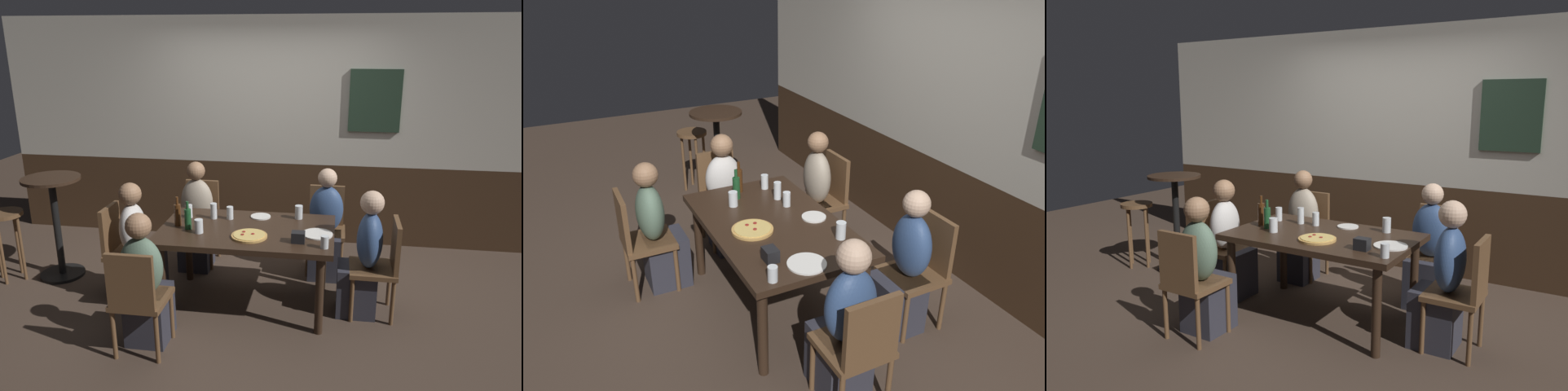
% 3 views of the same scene
% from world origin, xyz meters
% --- Properties ---
extents(ground_plane, '(12.00, 12.00, 0.00)m').
position_xyz_m(ground_plane, '(0.00, 0.00, 0.00)').
color(ground_plane, '#423328').
extents(wall_back, '(6.40, 0.13, 2.60)m').
position_xyz_m(wall_back, '(0.01, 1.65, 1.30)').
color(wall_back, '#3D2819').
rests_on(wall_back, ground_plane).
extents(dining_table, '(1.54, 0.94, 0.74)m').
position_xyz_m(dining_table, '(0.00, 0.00, 0.66)').
color(dining_table, black).
rests_on(dining_table, ground_plane).
extents(chair_left_far, '(0.40, 0.40, 0.88)m').
position_xyz_m(chair_left_far, '(-0.68, 0.89, 0.50)').
color(chair_left_far, brown).
rests_on(chair_left_far, ground_plane).
extents(chair_left_near, '(0.40, 0.40, 0.88)m').
position_xyz_m(chair_left_near, '(-0.68, -0.89, 0.50)').
color(chair_left_near, brown).
rests_on(chair_left_near, ground_plane).
extents(chair_head_west, '(0.40, 0.40, 0.88)m').
position_xyz_m(chair_head_west, '(-1.18, 0.00, 0.50)').
color(chair_head_west, brown).
rests_on(chair_head_west, ground_plane).
extents(chair_right_far, '(0.40, 0.40, 0.88)m').
position_xyz_m(chair_right_far, '(0.68, 0.89, 0.50)').
color(chair_right_far, brown).
rests_on(chair_right_far, ground_plane).
extents(chair_head_east, '(0.40, 0.40, 0.88)m').
position_xyz_m(chair_head_east, '(1.18, 0.00, 0.50)').
color(chair_head_east, brown).
rests_on(chair_head_east, ground_plane).
extents(person_left_far, '(0.34, 0.37, 1.14)m').
position_xyz_m(person_left_far, '(-0.68, 0.72, 0.48)').
color(person_left_far, '#2D2D38').
rests_on(person_left_far, ground_plane).
extents(person_left_near, '(0.34, 0.37, 1.11)m').
position_xyz_m(person_left_near, '(-0.68, -0.72, 0.47)').
color(person_left_near, '#2D2D38').
rests_on(person_left_near, ground_plane).
extents(person_head_west, '(0.37, 0.34, 1.11)m').
position_xyz_m(person_head_west, '(-1.02, 0.00, 0.47)').
color(person_head_west, '#2D2D38').
rests_on(person_head_west, ground_plane).
extents(person_right_far, '(0.34, 0.37, 1.12)m').
position_xyz_m(person_right_far, '(0.68, 0.72, 0.47)').
color(person_right_far, '#2D2D38').
rests_on(person_right_far, ground_plane).
extents(person_head_east, '(0.37, 0.34, 1.14)m').
position_xyz_m(person_head_east, '(1.02, 0.00, 0.48)').
color(person_head_east, '#2D2D38').
rests_on(person_head_east, ground_plane).
extents(pizza, '(0.31, 0.31, 0.03)m').
position_xyz_m(pizza, '(0.05, -0.19, 0.75)').
color(pizza, tan).
rests_on(pizza, dining_table).
extents(pint_glass_stout, '(0.07, 0.07, 0.13)m').
position_xyz_m(pint_glass_stout, '(0.43, 0.33, 0.79)').
color(pint_glass_stout, silver).
rests_on(pint_glass_stout, dining_table).
extents(highball_clear, '(0.06, 0.06, 0.15)m').
position_xyz_m(highball_clear, '(-0.35, 0.21, 0.81)').
color(highball_clear, silver).
rests_on(highball_clear, dining_table).
extents(pint_glass_amber, '(0.07, 0.07, 0.12)m').
position_xyz_m(pint_glass_amber, '(-0.39, -0.16, 0.79)').
color(pint_glass_amber, silver).
rests_on(pint_glass_amber, dining_table).
extents(tumbler_short, '(0.06, 0.06, 0.12)m').
position_xyz_m(tumbler_short, '(-0.59, 0.20, 0.79)').
color(tumbler_short, silver).
rests_on(tumbler_short, dining_table).
extents(beer_glass_half, '(0.06, 0.06, 0.10)m').
position_xyz_m(beer_glass_half, '(0.69, -0.33, 0.78)').
color(beer_glass_half, silver).
rests_on(beer_glass_half, dining_table).
extents(beer_glass_tall, '(0.06, 0.06, 0.12)m').
position_xyz_m(beer_glass_tall, '(-0.20, 0.22, 0.79)').
color(beer_glass_tall, silver).
rests_on(beer_glass_tall, dining_table).
extents(beer_bottle_green, '(0.06, 0.06, 0.25)m').
position_xyz_m(beer_bottle_green, '(-0.51, -0.09, 0.84)').
color(beer_bottle_green, '#194723').
rests_on(beer_bottle_green, dining_table).
extents(beer_bottle_brown, '(0.06, 0.06, 0.27)m').
position_xyz_m(beer_bottle_brown, '(-0.63, -0.02, 0.85)').
color(beer_bottle_brown, '#42230F').
rests_on(beer_bottle_brown, dining_table).
extents(plate_white_large, '(0.26, 0.26, 0.01)m').
position_xyz_m(plate_white_large, '(0.62, -0.05, 0.75)').
color(plate_white_large, white).
rests_on(plate_white_large, dining_table).
extents(plate_white_small, '(0.19, 0.19, 0.01)m').
position_xyz_m(plate_white_small, '(0.07, 0.31, 0.75)').
color(plate_white_small, white).
rests_on(plate_white_small, dining_table).
extents(condiment_caddy, '(0.11, 0.09, 0.09)m').
position_xyz_m(condiment_caddy, '(0.47, -0.24, 0.79)').
color(condiment_caddy, black).
rests_on(condiment_caddy, dining_table).
extents(side_bar_table, '(0.56, 0.56, 1.05)m').
position_xyz_m(side_bar_table, '(-2.00, 0.28, 0.62)').
color(side_bar_table, black).
rests_on(side_bar_table, ground_plane).
extents(bar_stool, '(0.34, 0.34, 0.72)m').
position_xyz_m(bar_stool, '(-2.45, 0.13, 0.56)').
color(bar_stool, brown).
rests_on(bar_stool, ground_plane).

